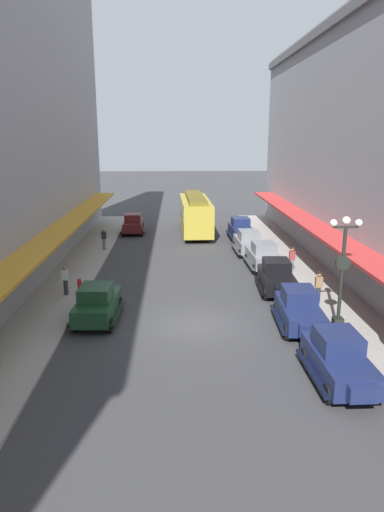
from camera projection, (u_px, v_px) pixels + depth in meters
ground_plane at (197, 324)px, 21.89m from camera, size 200.00×200.00×0.00m
sidewalk_left at (37, 325)px, 21.60m from camera, size 3.00×60.00×0.15m
sidewalk_right at (353, 321)px, 22.13m from camera, size 3.00×60.00×0.15m
parked_car_0 at (277, 276)px, 26.26m from camera, size 2.30×4.32×1.84m
parked_car_1 at (97, 302)px, 22.10m from camera, size 2.29×4.31×1.84m
parked_car_2 at (133, 223)px, 42.24m from camera, size 2.22×4.29×1.84m
parked_car_3 at (339, 358)px, 16.57m from camera, size 2.19×4.28×1.84m
parked_car_4 at (263, 255)px, 30.93m from camera, size 2.25×4.30×1.84m
parked_car_5 at (299, 308)px, 21.33m from camera, size 2.31×4.32×1.84m
parked_car_6 at (241, 228)px, 39.88m from camera, size 2.25×4.30×1.84m
parked_car_7 at (248, 242)px, 34.86m from camera, size 2.26×4.30×1.84m
streetcar at (195, 213)px, 42.10m from camera, size 2.75×9.66×3.46m
lamp_post_with_clock at (342, 268)px, 20.40m from camera, size 1.42×0.44×5.16m
fire_hydrant at (80, 285)px, 25.81m from camera, size 0.24×0.24×0.82m
pedestrian_0 at (104, 239)px, 35.54m from camera, size 0.36×0.24×1.64m
pedestrian_1 at (65, 280)px, 25.36m from camera, size 0.36×0.24×1.64m
pedestrian_2 at (318, 287)px, 24.16m from camera, size 0.36×0.28×1.67m
pedestrian_3 at (292, 259)px, 29.55m from camera, size 0.36×0.28×1.67m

